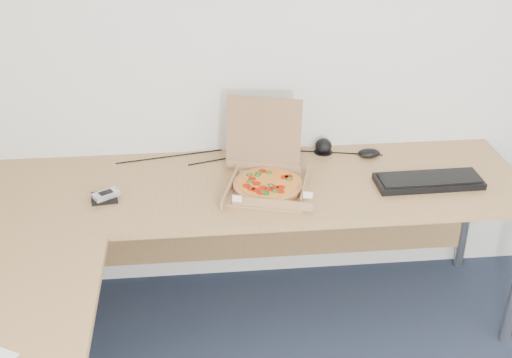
{
  "coord_description": "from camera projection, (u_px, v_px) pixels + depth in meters",
  "views": [
    {
      "loc": [
        -0.69,
        -1.16,
        2.16
      ],
      "look_at": [
        -0.45,
        1.28,
        0.82
      ],
      "focal_mm": 46.85,
      "sensor_mm": 36.0,
      "label": 1
    }
  ],
  "objects": [
    {
      "name": "room_shell",
      "position": [
        510.0,
        273.0,
        1.5
      ],
      "size": [
        3.5,
        3.5,
        2.5
      ],
      "primitive_type": null,
      "color": "silver",
      "rests_on": "ground"
    },
    {
      "name": "desk",
      "position": [
        166.0,
        249.0,
        2.55
      ],
      "size": [
        2.5,
        2.2,
        0.73
      ],
      "color": "#B0824B",
      "rests_on": "ground"
    },
    {
      "name": "pizza_box",
      "position": [
        268.0,
        180.0,
        2.89
      ],
      "size": [
        0.34,
        0.39,
        0.34
      ],
      "rotation": [
        0.0,
        0.0,
        -0.28
      ],
      "color": "#A87B50",
      "rests_on": "desk"
    },
    {
      "name": "drinking_glass",
      "position": [
        294.0,
        144.0,
        3.17
      ],
      "size": [
        0.06,
        0.06,
        0.11
      ],
      "primitive_type": "cylinder",
      "color": "silver",
      "rests_on": "desk"
    },
    {
      "name": "keyboard",
      "position": [
        428.0,
        181.0,
        2.93
      ],
      "size": [
        0.47,
        0.17,
        0.03
      ],
      "primitive_type": "cube",
      "rotation": [
        0.0,
        0.0,
        0.02
      ],
      "color": "black",
      "rests_on": "desk"
    },
    {
      "name": "mouse",
      "position": [
        369.0,
        153.0,
        3.16
      ],
      "size": [
        0.11,
        0.07,
        0.04
      ],
      "primitive_type": "ellipsoid",
      "rotation": [
        0.0,
        0.0,
        -0.03
      ],
      "color": "black",
      "rests_on": "desk"
    },
    {
      "name": "wallet",
      "position": [
        105.0,
        198.0,
        2.81
      ],
      "size": [
        0.12,
        0.1,
        0.02
      ],
      "primitive_type": "cube",
      "rotation": [
        0.0,
        0.0,
        0.13
      ],
      "color": "black",
      "rests_on": "desk"
    },
    {
      "name": "phone",
      "position": [
        106.0,
        195.0,
        2.8
      ],
      "size": [
        0.12,
        0.1,
        0.02
      ],
      "primitive_type": "cube",
      "rotation": [
        0.0,
        0.0,
        0.55
      ],
      "color": "#B2B5BA",
      "rests_on": "wallet"
    },
    {
      "name": "dome_speaker",
      "position": [
        324.0,
        145.0,
        3.19
      ],
      "size": [
        0.09,
        0.09,
        0.08
      ],
      "primitive_type": "ellipsoid",
      "color": "black",
      "rests_on": "desk"
    },
    {
      "name": "cable_bundle",
      "position": [
        245.0,
        155.0,
        3.18
      ],
      "size": [
        0.61,
        0.13,
        0.01
      ],
      "primitive_type": null,
      "rotation": [
        0.0,
        0.0,
        0.14
      ],
      "color": "black",
      "rests_on": "desk"
    }
  ]
}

